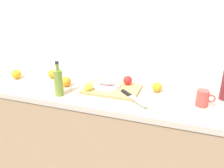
{
  "coord_description": "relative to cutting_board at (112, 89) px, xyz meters",
  "views": [
    {
      "loc": [
        0.48,
        -1.46,
        1.58
      ],
      "look_at": [
        -0.03,
        0.03,
        0.95
      ],
      "focal_mm": 35.61,
      "sensor_mm": 36.0,
      "label": 1
    }
  ],
  "objects": [
    {
      "name": "coffee_mug_0",
      "position": [
        0.65,
        -0.06,
        0.05
      ],
      "size": [
        0.12,
        0.08,
        0.11
      ],
      "color": "#CC3F38",
      "rests_on": "kitchen_counter"
    },
    {
      "name": "olive_oil_bottle",
      "position": [
        -0.33,
        -0.21,
        0.09
      ],
      "size": [
        0.06,
        0.06,
        0.26
      ],
      "color": "olive",
      "rests_on": "kitchen_counter"
    },
    {
      "name": "white_plate",
      "position": [
        -0.05,
        0.01,
        0.02
      ],
      "size": [
        0.21,
        0.21,
        0.01
      ],
      "primitive_type": "cylinder",
      "color": "white",
      "rests_on": "cutting_board"
    },
    {
      "name": "lemon_0",
      "position": [
        -0.15,
        -0.11,
        0.04
      ],
      "size": [
        0.06,
        0.06,
        0.06
      ],
      "primitive_type": "sphere",
      "color": "yellow",
      "rests_on": "cutting_board"
    },
    {
      "name": "cutting_board",
      "position": [
        0.0,
        0.0,
        0.0
      ],
      "size": [
        0.42,
        0.3,
        0.02
      ],
      "primitive_type": "cube",
      "color": "tan",
      "rests_on": "kitchen_counter"
    },
    {
      "name": "orange_2",
      "position": [
        -0.87,
        -0.03,
        0.03
      ],
      "size": [
        0.08,
        0.08,
        0.08
      ],
      "primitive_type": "sphere",
      "color": "orange",
      "rests_on": "kitchen_counter"
    },
    {
      "name": "chef_knife",
      "position": [
        0.18,
        -0.12,
        0.02
      ],
      "size": [
        0.23,
        0.22,
        0.02
      ],
      "rotation": [
        0.0,
        0.0,
        -0.73
      ],
      "color": "silver",
      "rests_on": "cutting_board"
    },
    {
      "name": "orange_1",
      "position": [
        0.33,
        0.08,
        0.03
      ],
      "size": [
        0.07,
        0.07,
        0.07
      ],
      "primitive_type": "sphere",
      "color": "orange",
      "rests_on": "kitchen_counter"
    },
    {
      "name": "back_wall",
      "position": [
        0.03,
        0.3,
        0.34
      ],
      "size": [
        3.2,
        0.05,
        2.5
      ],
      "primitive_type": "cube",
      "color": "white",
      "rests_on": "ground_plane"
    },
    {
      "name": "orange_3",
      "position": [
        -0.58,
        0.09,
        0.03
      ],
      "size": [
        0.08,
        0.08,
        0.08
      ],
      "primitive_type": "sphere",
      "color": "orange",
      "rests_on": "kitchen_counter"
    },
    {
      "name": "kitchen_counter",
      "position": [
        0.03,
        -0.03,
        -0.46
      ],
      "size": [
        2.0,
        0.6,
        0.9
      ],
      "color": "#9E7A56",
      "rests_on": "ground_plane"
    },
    {
      "name": "tomato_0",
      "position": [
        0.1,
        0.1,
        0.05
      ],
      "size": [
        0.07,
        0.07,
        0.07
      ],
      "primitive_type": "sphere",
      "color": "red",
      "rests_on": "cutting_board"
    },
    {
      "name": "fish_fillet",
      "position": [
        -0.05,
        0.01,
        0.04
      ],
      "size": [
        0.16,
        0.07,
        0.04
      ],
      "primitive_type": "ellipsoid",
      "color": "tan",
      "rests_on": "white_plate"
    },
    {
      "name": "orange_0",
      "position": [
        -0.37,
        -0.05,
        0.03
      ],
      "size": [
        0.08,
        0.08,
        0.08
      ],
      "primitive_type": "sphere",
      "color": "orange",
      "rests_on": "kitchen_counter"
    }
  ]
}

